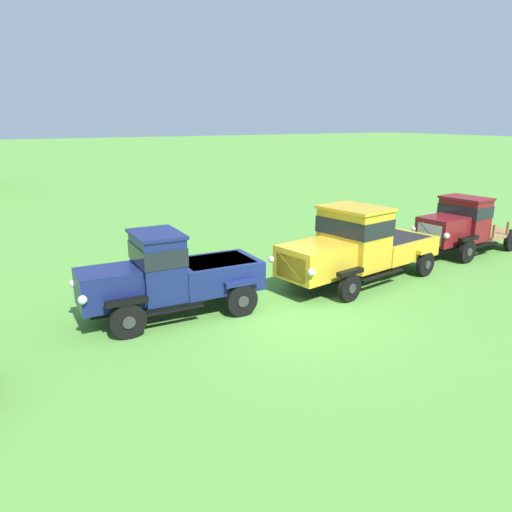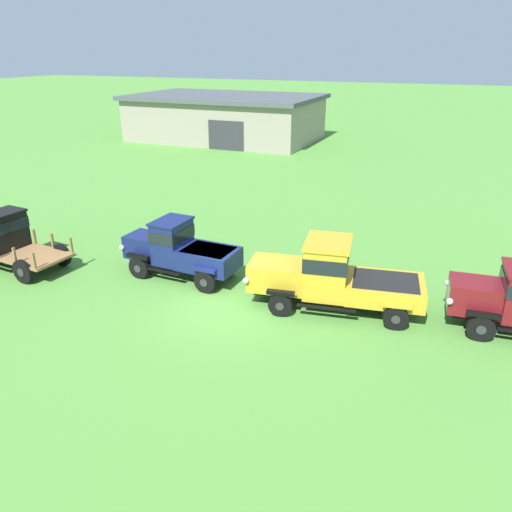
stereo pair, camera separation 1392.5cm
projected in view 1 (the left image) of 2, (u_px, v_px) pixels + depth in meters
ground_plane at (292, 318)px, 12.24m from camera, size 240.00×240.00×0.00m
vintage_truck_second_in_line at (170, 275)px, 12.13m from camera, size 4.55×1.98×2.15m
vintage_truck_midrow_center at (357, 245)px, 14.74m from camera, size 5.87×2.94×2.28m
vintage_truck_far_side at (460, 225)px, 17.76m from camera, size 4.66×2.27×2.05m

